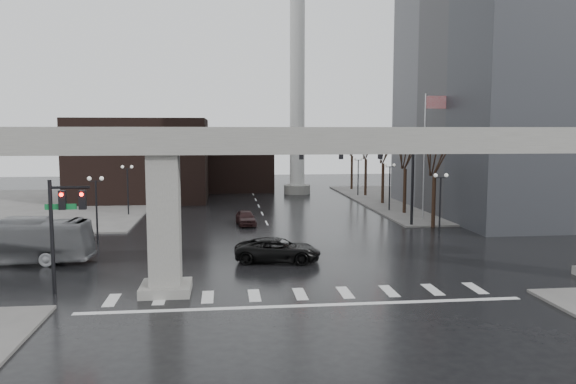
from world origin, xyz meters
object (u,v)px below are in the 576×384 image
signal_mast_arm (371,162)px  pickup_truck (278,250)px  city_bus (8,241)px  far_car (246,218)px

signal_mast_arm → pickup_truck: (-9.44, -12.34, -5.05)m
signal_mast_arm → pickup_truck: 16.34m
pickup_truck → city_bus: 17.40m
pickup_truck → city_bus: city_bus is taller
signal_mast_arm → far_car: 12.33m
signal_mast_arm → city_bus: 29.22m
signal_mast_arm → city_bus: bearing=-157.9°
signal_mast_arm → pickup_truck: signal_mast_arm is taller
city_bus → far_car: city_bus is taller
pickup_truck → far_car: pickup_truck is taller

